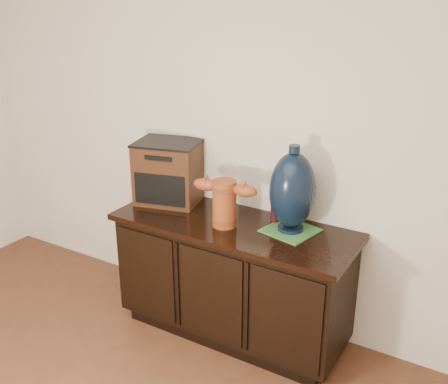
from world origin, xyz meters
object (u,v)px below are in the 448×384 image
Objects in this scene: terracotta_vessel at (225,201)px; tv_radio at (169,172)px; lamp_base at (292,191)px; sideboard at (233,278)px; spray_can at (275,210)px.

terracotta_vessel is 0.86× the size of tv_radio.
lamp_base is (0.36, 0.13, 0.09)m from terracotta_vessel.
tv_radio reaches higher than sideboard.
tv_radio is 0.92× the size of lamp_base.
sideboard is 0.53m from terracotta_vessel.
spray_can reaches higher than sideboard.
lamp_base is (0.33, 0.08, 0.61)m from sideboard.
lamp_base is at bearing 12.31° from terracotta_vessel.
tv_radio is 2.96× the size of spray_can.
spray_can is at bearing 153.58° from lamp_base.
lamp_base is 0.22m from spray_can.
spray_can is at bearing 32.59° from terracotta_vessel.
terracotta_vessel is at bearing -30.54° from tv_radio.
tv_radio reaches higher than terracotta_vessel.
terracotta_vessel is at bearing -123.17° from sideboard.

